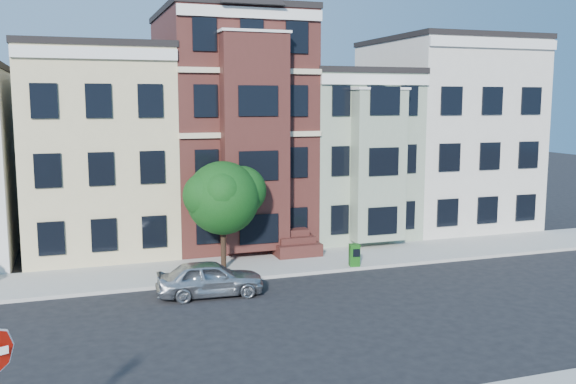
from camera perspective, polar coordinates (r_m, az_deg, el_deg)
name	(u,v)px	position (r m, az deg, el deg)	size (l,w,h in m)	color
ground	(333,323)	(22.60, 4.02, -11.56)	(120.00, 120.00, 0.00)	black
far_sidewalk	(265,265)	(29.77, -2.05, -6.53)	(60.00, 4.00, 0.15)	#9E9B93
house_yellow	(96,152)	(34.18, -16.68, 3.41)	(7.00, 9.00, 10.00)	#CEBD8C
house_brown	(230,130)	(35.11, -5.21, 5.47)	(7.00, 9.00, 12.00)	#411C18
house_green	(339,155)	(37.30, 4.57, 3.32)	(6.00, 9.00, 9.00)	gray
house_cream	(444,135)	(40.54, 13.73, 4.92)	(8.00, 9.00, 11.00)	beige
street_tree	(223,203)	(28.42, -5.82, -0.97)	(5.13, 5.13, 5.97)	#154B15
parked_car	(210,278)	(25.50, -6.95, -7.62)	(1.68, 4.17, 1.42)	#A6AAB0
newspaper_box	(354,255)	(29.38, 5.92, -5.60)	(0.46, 0.40, 1.01)	#175915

